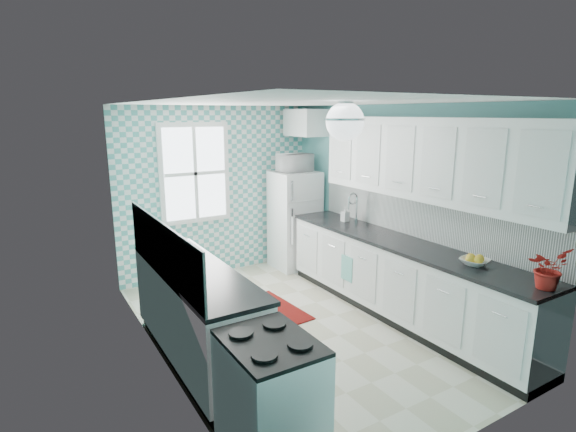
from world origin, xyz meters
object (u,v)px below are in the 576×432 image
fridge (295,220)px  stove (270,396)px  microwave (295,163)px  sink (347,224)px  ceiling_light (345,121)px  potted_plant (548,268)px  fruit_bowl (475,262)px

fridge → stove: (-2.31, -3.35, -0.30)m
stove → microwave: (2.31, 3.35, 1.20)m
fridge → microwave: size_ratio=3.07×
fridge → sink: size_ratio=2.85×
ceiling_light → stove: size_ratio=0.40×
sink → potted_plant: bearing=-88.3°
ceiling_light → sink: ceiling_light is taller
ceiling_light → fridge: (1.11, 2.59, -1.56)m
stove → ceiling_light: bearing=35.6°
ceiling_light → stove: bearing=-147.5°
fruit_bowl → microwave: (-0.09, 3.17, 0.68)m
microwave → fruit_bowl: bearing=88.7°
stove → fruit_bowl: fruit_bowl is taller
stove → sink: (2.40, 2.18, 0.47)m
fridge → sink: bearing=-85.6°
fridge → potted_plant: size_ratio=4.20×
ceiling_light → microwave: ceiling_light is taller
sink → microwave: size_ratio=1.08×
microwave → potted_plant: bearing=88.4°
fruit_bowl → stove: bearing=-175.7°
sink → ceiling_light: bearing=-128.6°
stove → potted_plant: bearing=-9.0°
potted_plant → microwave: microwave is taller
ceiling_light → fruit_bowl: ceiling_light is taller
potted_plant → sink: bearing=89.9°
stove → sink: size_ratio=1.64×
fridge → microwave: microwave is taller
stove → microwave: microwave is taller
ceiling_light → microwave: size_ratio=0.71×
ceiling_light → potted_plant: 2.13m
stove → fruit_bowl: bearing=7.5°
stove → microwave: 4.24m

